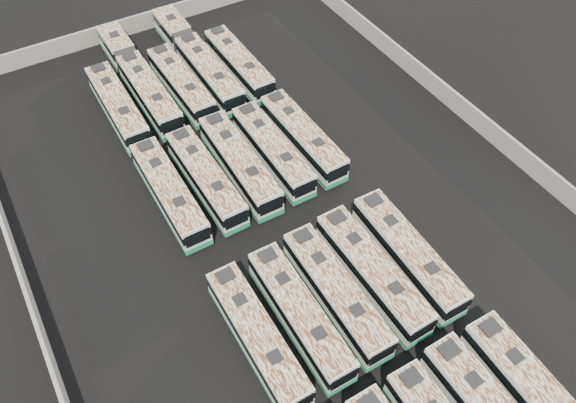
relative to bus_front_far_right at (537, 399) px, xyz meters
The scene contains 18 objects.
ground 22.54m from the bus_front_far_right, 103.90° to the left, with size 140.00×140.00×0.00m, color black.
perimeter_wall 22.48m from the bus_front_far_right, 103.90° to the left, with size 45.20×73.20×2.20m.
bus_front_far_right is the anchor object (origin of this frame).
bus_midfront_far_left 19.67m from the bus_front_far_right, 135.70° to the left, with size 2.58×11.95×3.37m.
bus_midfront_left 17.23m from the bus_front_far_right, 127.39° to the left, with size 2.71×12.05×3.39m.
bus_midfront_center 15.55m from the bus_front_far_right, 117.16° to the left, with size 2.76×12.16×3.41m.
bus_midfront_right 14.35m from the bus_front_far_right, 104.59° to the left, with size 2.69×12.35×3.48m.
bus_midfront_far_right 13.87m from the bus_front_far_right, 90.23° to the left, with size 2.91×12.34×3.46m.
bus_midback_far_left 33.14m from the bus_front_far_right, 115.19° to the left, with size 2.63×12.23×3.44m.
bus_midback_left 31.73m from the bus_front_far_right, 109.41° to the left, with size 2.65×12.00×3.37m.
bus_midback_center 30.75m from the bus_front_far_right, 103.33° to the left, with size 2.89×12.49×3.50m.
bus_midback_right 30.13m from the bus_front_far_right, 96.79° to the left, with size 2.60×11.99×3.37m.
bus_midback_far_right 30.03m from the bus_front_far_right, 90.21° to the left, with size 2.73×12.09×3.40m.
bus_back_far_left 45.76m from the bus_front_far_right, 107.87° to the left, with size 2.68×12.32×3.47m.
bus_back_left 48.24m from the bus_front_far_right, 102.54° to the left, with size 2.64×19.08×3.46m.
bus_back_center 44.16m from the bus_front_far_right, 99.08° to the left, with size 2.74×12.02×3.38m.
bus_back_right 47.16m from the bus_front_far_right, 94.37° to the left, with size 2.72×19.20×3.48m.
bus_back_far_right 43.69m from the bus_front_far_right, 90.01° to the left, with size 2.58×11.95×3.37m.
Camera 1 is at (-16.41, -25.45, 39.42)m, focal length 35.00 mm.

